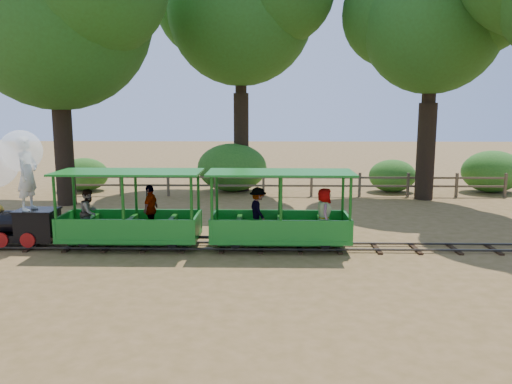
{
  "coord_description": "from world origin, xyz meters",
  "views": [
    {
      "loc": [
        -0.84,
        -12.58,
        3.58
      ],
      "look_at": [
        -1.14,
        0.5,
        1.42
      ],
      "focal_mm": 35.0,
      "sensor_mm": 36.0,
      "label": 1
    }
  ],
  "objects_px": {
    "carriage_front": "(127,218)",
    "carriage_rear": "(282,218)",
    "fence": "(287,183)",
    "locomotive": "(2,180)"
  },
  "relations": [
    {
      "from": "carriage_front",
      "to": "carriage_rear",
      "type": "bearing_deg",
      "value": -0.17
    },
    {
      "from": "carriage_rear",
      "to": "fence",
      "type": "distance_m",
      "value": 8.04
    },
    {
      "from": "carriage_front",
      "to": "fence",
      "type": "xyz_separation_m",
      "value": [
        4.48,
        8.01,
        -0.23
      ]
    },
    {
      "from": "carriage_front",
      "to": "fence",
      "type": "relative_size",
      "value": 0.2
    },
    {
      "from": "carriage_front",
      "to": "carriage_rear",
      "type": "relative_size",
      "value": 1.0
    },
    {
      "from": "carriage_rear",
      "to": "carriage_front",
      "type": "bearing_deg",
      "value": 179.83
    },
    {
      "from": "locomotive",
      "to": "carriage_front",
      "type": "height_order",
      "value": "locomotive"
    },
    {
      "from": "locomotive",
      "to": "carriage_rear",
      "type": "relative_size",
      "value": 0.85
    },
    {
      "from": "locomotive",
      "to": "carriage_rear",
      "type": "height_order",
      "value": "locomotive"
    },
    {
      "from": "locomotive",
      "to": "fence",
      "type": "height_order",
      "value": "locomotive"
    }
  ]
}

